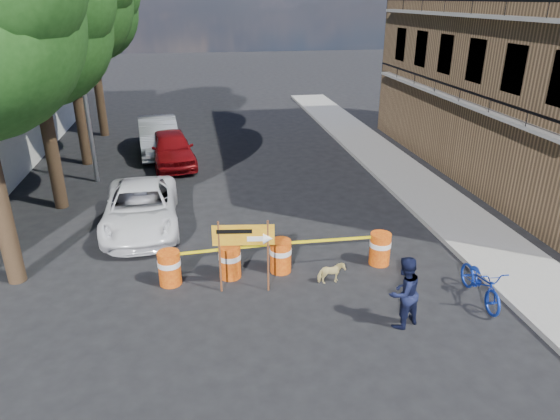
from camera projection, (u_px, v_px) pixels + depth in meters
name	position (u px, v px, depth m)	size (l,w,h in m)	color
ground	(291.00, 298.00, 12.11)	(120.00, 120.00, 0.00)	black
sidewalk_east	(425.00, 192.00, 18.49)	(2.40, 40.00, 0.15)	gray
tree_mid_a	(30.00, 23.00, 15.06)	(5.25, 5.00, 8.68)	#332316
tree_far	(89.00, 9.00, 24.04)	(5.04, 4.80, 8.84)	#332316
streetlamp	(82.00, 68.00, 18.09)	(1.25, 0.18, 8.00)	gray
barrel_far_left	(169.00, 267.00, 12.55)	(0.58, 0.58, 0.90)	red
barrel_mid_left	(230.00, 261.00, 12.87)	(0.58, 0.58, 0.90)	red
barrel_mid_right	(281.00, 255.00, 13.14)	(0.58, 0.58, 0.90)	red
barrel_far_right	(380.00, 248.00, 13.51)	(0.58, 0.58, 0.90)	red
detour_sign	(252.00, 240.00, 11.88)	(1.47, 0.36, 1.91)	#592D19
pedestrian	(404.00, 292.00, 10.80)	(0.82, 0.64, 1.68)	black
bicycle	(484.00, 266.00, 11.68)	(0.65, 0.98, 1.87)	#1534B0
dog	(331.00, 273.00, 12.64)	(0.31, 0.68, 0.57)	#E0CD80
suv_white	(141.00, 208.00, 15.59)	(2.23, 4.84, 1.34)	white
sedan_red	(172.00, 148.00, 21.54)	(1.72, 4.29, 1.46)	maroon
sedan_silver	(159.00, 136.00, 23.18)	(1.71, 4.91, 1.62)	#B3B5BB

